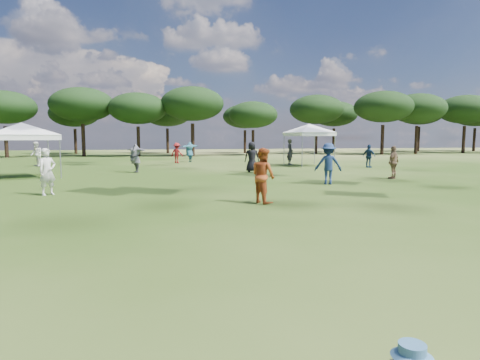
% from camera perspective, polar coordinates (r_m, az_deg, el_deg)
% --- Properties ---
extents(tree_line, '(108.78, 17.63, 7.77)m').
position_cam_1_polar(tree_line, '(47.96, -8.22, 10.06)').
color(tree_line, black).
rests_on(tree_line, ground).
extents(tent_left, '(5.61, 5.61, 3.03)m').
position_cam_1_polar(tent_left, '(22.65, -28.66, 6.85)').
color(tent_left, gray).
rests_on(tent_left, ground).
extents(tent_right, '(5.55, 5.55, 3.27)m').
position_cam_1_polar(tent_right, '(29.12, 9.80, 7.61)').
color(tent_right, gray).
rests_on(tent_right, ground).
extents(festival_crowd, '(28.13, 22.99, 1.90)m').
position_cam_1_polar(festival_crowd, '(23.45, -13.73, 3.06)').
color(festival_crowd, maroon).
rests_on(festival_crowd, ground).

